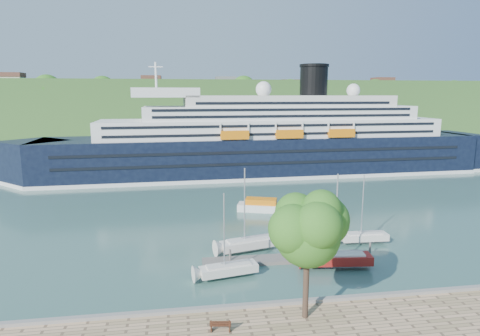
% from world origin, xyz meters
% --- Properties ---
extents(ground, '(400.00, 400.00, 0.00)m').
position_xyz_m(ground, '(0.00, 0.00, 0.00)').
color(ground, '#315850').
rests_on(ground, ground).
extents(far_hillside, '(400.00, 50.00, 24.00)m').
position_xyz_m(far_hillside, '(0.00, 145.00, 12.00)').
color(far_hillside, '#2B5321').
rests_on(far_hillside, ground).
extents(quay_coping, '(220.00, 0.50, 0.30)m').
position_xyz_m(quay_coping, '(0.00, -0.20, 1.15)').
color(quay_coping, slate).
rests_on(quay_coping, promenade).
extents(cruise_ship, '(112.88, 20.05, 25.24)m').
position_xyz_m(cruise_ship, '(9.50, 59.93, 12.62)').
color(cruise_ship, black).
rests_on(cruise_ship, ground).
extents(park_bench, '(1.70, 0.89, 1.04)m').
position_xyz_m(park_bench, '(-6.82, -3.20, 1.52)').
color(park_bench, '#432213').
rests_on(park_bench, promenade).
extents(promenade_tree, '(6.70, 6.70, 11.09)m').
position_xyz_m(promenade_tree, '(-0.04, -2.30, 6.55)').
color(promenade_tree, '#28691B').
rests_on(promenade_tree, promenade).
extents(floating_pontoon, '(18.21, 2.50, 0.40)m').
position_xyz_m(floating_pontoon, '(1.72, 10.81, 0.20)').
color(floating_pontoon, slate).
rests_on(floating_pontoon, ground).
extents(sailboat_white_near, '(6.74, 3.03, 8.42)m').
position_xyz_m(sailboat_white_near, '(-4.89, 7.61, 4.21)').
color(sailboat_white_near, silver).
rests_on(sailboat_white_near, ground).
extents(sailboat_red, '(7.76, 2.94, 9.79)m').
position_xyz_m(sailboat_red, '(7.05, 8.12, 4.89)').
color(sailboat_red, maroon).
rests_on(sailboat_red, ground).
extents(sailboat_white_far, '(6.48, 2.00, 8.30)m').
position_xyz_m(sailboat_white_far, '(12.97, 14.52, 4.15)').
color(sailboat_white_far, silver).
rests_on(sailboat_white_far, ground).
extents(tender_launch, '(7.84, 4.74, 2.05)m').
position_xyz_m(tender_launch, '(3.05, 30.31, 1.02)').
color(tender_launch, orange).
rests_on(tender_launch, ground).
extents(sailboat_extra, '(7.71, 3.83, 9.60)m').
position_xyz_m(sailboat_extra, '(-1.75, 14.02, 4.80)').
color(sailboat_extra, silver).
rests_on(sailboat_extra, ground).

